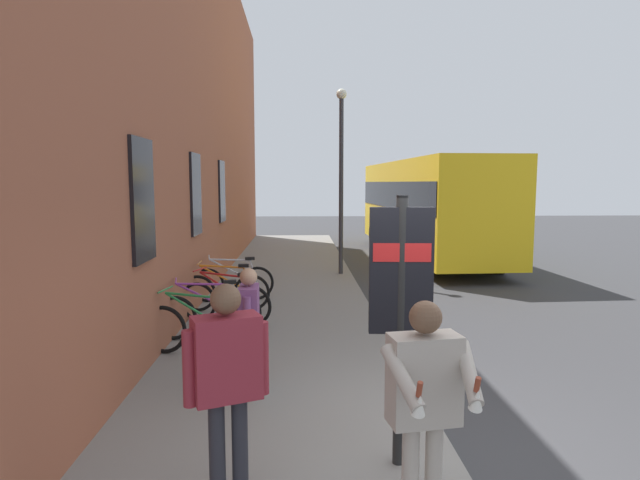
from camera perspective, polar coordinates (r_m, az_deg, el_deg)
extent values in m
plane|color=#38383A|center=(11.40, 10.26, -7.12)|extent=(60.00, 60.00, 0.00)
cube|color=gray|center=(13.08, -3.59, -5.04)|extent=(24.00, 3.50, 0.12)
cube|color=#9E563D|center=(14.15, -12.22, 14.08)|extent=(22.00, 0.60, 9.15)
cube|color=black|center=(7.11, -18.87, 4.13)|extent=(0.90, 0.06, 1.60)
cube|color=black|center=(10.52, -13.47, 4.89)|extent=(0.90, 0.06, 1.60)
cube|color=black|center=(13.97, -10.71, 5.26)|extent=(0.90, 0.06, 1.60)
torus|color=black|center=(8.08, -16.78, -9.38)|extent=(0.19, 0.72, 0.72)
torus|color=black|center=(7.71, -9.59, -9.97)|extent=(0.19, 0.72, 0.72)
cylinder|color=#267F3F|center=(7.80, -13.15, -7.76)|extent=(0.23, 1.01, 0.58)
cylinder|color=#267F3F|center=(7.77, -13.71, -5.93)|extent=(0.20, 0.84, 0.09)
cylinder|color=#267F3F|center=(7.66, -10.16, -8.14)|extent=(0.07, 0.19, 0.51)
cube|color=black|center=(7.62, -10.74, -5.99)|extent=(0.14, 0.22, 0.06)
cylinder|color=#267F3F|center=(7.93, -16.59, -5.22)|extent=(0.48, 0.11, 0.02)
torus|color=black|center=(8.71, -15.73, -8.22)|extent=(0.21, 0.72, 0.72)
torus|color=black|center=(8.74, -8.77, -8.00)|extent=(0.21, 0.72, 0.72)
cylinder|color=#8C338C|center=(8.64, -12.12, -6.35)|extent=(0.25, 1.00, 0.58)
cylinder|color=#8C338C|center=(8.59, -12.66, -4.74)|extent=(0.21, 0.84, 0.09)
cylinder|color=#8C338C|center=(8.67, -9.29, -6.42)|extent=(0.07, 0.19, 0.51)
cube|color=black|center=(8.61, -9.82, -4.55)|extent=(0.14, 0.22, 0.06)
cylinder|color=#8C338C|center=(8.58, -15.52, -4.33)|extent=(0.47, 0.12, 0.02)
torus|color=black|center=(9.73, -13.19, -6.62)|extent=(0.27, 0.70, 0.72)
torus|color=black|center=(9.28, -7.43, -7.13)|extent=(0.27, 0.70, 0.72)
cylinder|color=#B21E1E|center=(9.42, -10.27, -5.26)|extent=(0.34, 0.98, 0.58)
cylinder|color=#B21E1E|center=(9.41, -10.72, -3.74)|extent=(0.29, 0.82, 0.09)
cylinder|color=#B21E1E|center=(9.26, -7.88, -5.59)|extent=(0.09, 0.19, 0.51)
cube|color=black|center=(9.23, -8.34, -3.80)|extent=(0.16, 0.22, 0.06)
cylinder|color=#B21E1E|center=(9.59, -13.02, -3.15)|extent=(0.46, 0.17, 0.02)
torus|color=black|center=(10.47, -13.26, -5.71)|extent=(0.07, 0.72, 0.72)
torus|color=black|center=(10.34, -7.49, -5.74)|extent=(0.07, 0.72, 0.72)
cylinder|color=orange|center=(10.33, -10.29, -4.24)|extent=(0.05, 1.02, 0.58)
cylinder|color=orange|center=(10.30, -10.73, -2.87)|extent=(0.05, 0.85, 0.09)
cylinder|color=orange|center=(10.29, -7.93, -4.38)|extent=(0.04, 0.19, 0.51)
cube|color=black|center=(10.25, -8.37, -2.79)|extent=(0.10, 0.20, 0.06)
cylinder|color=orange|center=(10.35, -13.08, -2.46)|extent=(0.48, 0.03, 0.02)
torus|color=black|center=(11.24, -12.25, -4.86)|extent=(0.18, 0.72, 0.72)
torus|color=black|center=(11.29, -6.90, -4.71)|extent=(0.18, 0.72, 0.72)
cylinder|color=silver|center=(11.21, -9.47, -3.41)|extent=(0.21, 1.01, 0.58)
cylinder|color=silver|center=(11.16, -9.87, -2.15)|extent=(0.18, 0.85, 0.09)
cylinder|color=silver|center=(11.24, -7.29, -3.47)|extent=(0.07, 0.19, 0.51)
cube|color=black|center=(11.19, -7.70, -2.02)|extent=(0.13, 0.21, 0.06)
cylinder|color=silver|center=(11.14, -12.06, -1.82)|extent=(0.48, 0.11, 0.02)
cylinder|color=black|center=(4.67, 8.76, -10.02)|extent=(0.10, 0.10, 2.40)
cube|color=black|center=(4.55, 8.88, -3.36)|extent=(0.12, 0.55, 1.10)
cube|color=red|center=(4.52, 8.91, -1.30)|extent=(0.12, 0.50, 0.16)
cube|color=yellow|center=(18.56, 11.57, 3.77)|extent=(10.60, 2.95, 3.00)
cube|color=black|center=(18.55, 11.60, 4.88)|extent=(10.39, 2.98, 0.90)
cylinder|color=black|center=(15.94, 19.03, -1.72)|extent=(1.01, 0.29, 1.00)
cylinder|color=black|center=(15.13, 10.68, -1.89)|extent=(1.01, 0.29, 1.00)
cylinder|color=black|center=(22.21, 12.03, 0.66)|extent=(1.01, 0.29, 1.00)
cylinder|color=black|center=(21.63, 5.93, 0.62)|extent=(1.01, 0.29, 1.00)
cylinder|color=#26262D|center=(4.39, -11.19, -22.07)|extent=(0.13, 0.13, 0.86)
cylinder|color=#26262D|center=(4.42, -8.75, -21.75)|extent=(0.13, 0.13, 0.86)
cube|color=maroon|center=(4.10, -10.17, -12.57)|extent=(0.42, 0.56, 0.65)
sphere|color=brown|center=(3.98, -10.30, -6.40)|extent=(0.23, 0.23, 0.23)
cylinder|color=maroon|center=(4.06, -14.12, -13.49)|extent=(0.10, 0.10, 0.58)
cylinder|color=maroon|center=(4.19, -6.33, -12.71)|extent=(0.10, 0.10, 0.58)
cylinder|color=#26262D|center=(6.43, -7.64, -13.11)|extent=(0.11, 0.11, 0.75)
cylinder|color=#26262D|center=(6.29, -7.75, -13.59)|extent=(0.11, 0.11, 0.75)
cube|color=#723F72|center=(6.17, -7.79, -7.60)|extent=(0.44, 0.23, 0.56)
sphere|color=tan|center=(6.09, -7.84, -4.01)|extent=(0.20, 0.20, 0.20)
cylinder|color=#723F72|center=(6.42, -7.61, -7.38)|extent=(0.09, 0.09, 0.50)
cylinder|color=#723F72|center=(5.94, -7.97, -8.51)|extent=(0.09, 0.09, 0.50)
cylinder|color=#B2A599|center=(4.15, 12.31, -24.09)|extent=(0.12, 0.12, 0.84)
cylinder|color=#B2A599|center=(4.09, 9.85, -24.52)|extent=(0.12, 0.12, 0.84)
cube|color=#B2A599|center=(3.80, 11.33, -14.72)|extent=(0.32, 0.52, 0.63)
sphere|color=brown|center=(3.66, 11.48, -8.29)|extent=(0.23, 0.23, 0.23)
cylinder|color=#B2A599|center=(3.69, 16.00, -13.75)|extent=(0.45, 0.12, 0.35)
cone|color=white|center=(3.55, 16.80, -16.40)|extent=(0.14, 0.11, 0.16)
cylinder|color=brown|center=(3.52, 16.86, -14.90)|extent=(0.07, 0.04, 0.11)
cylinder|color=#B2A599|center=(3.51, 8.98, -14.63)|extent=(0.45, 0.25, 0.35)
cone|color=white|center=(3.40, 10.80, -17.31)|extent=(0.14, 0.11, 0.16)
cylinder|color=brown|center=(3.36, 10.84, -15.75)|extent=(0.07, 0.04, 0.11)
cylinder|color=#333338|center=(14.26, 2.32, 5.76)|extent=(0.12, 0.12, 4.75)
sphere|color=silver|center=(14.45, 2.37, 15.69)|extent=(0.28, 0.28, 0.28)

